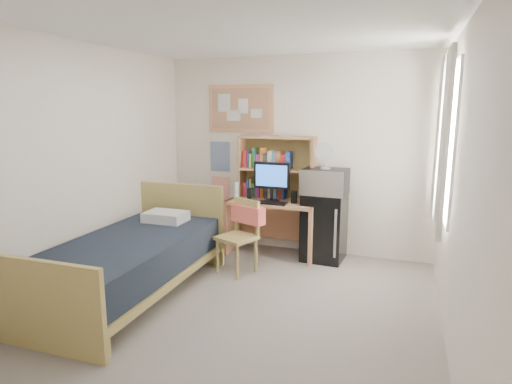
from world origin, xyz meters
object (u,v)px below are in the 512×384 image
(mini_fridge, at_px, (324,227))
(bed, at_px, (130,267))
(bulletin_board, at_px, (241,109))
(desk_chair, at_px, (237,237))
(monitor, at_px, (272,182))
(microwave, at_px, (325,181))
(speaker_right, at_px, (294,197))
(desk_fan, at_px, (326,157))
(desk, at_px, (273,227))
(speaker_left, at_px, (250,194))

(mini_fridge, height_order, bed, mini_fridge)
(bulletin_board, distance_m, desk_chair, 1.86)
(monitor, height_order, microwave, monitor)
(bulletin_board, height_order, mini_fridge, bulletin_board)
(desk_chair, height_order, mini_fridge, desk_chair)
(monitor, xyz_separation_m, speaker_right, (0.30, -0.00, -0.18))
(microwave, bearing_deg, mini_fridge, 90.00)
(bed, bearing_deg, desk_fan, 45.31)
(desk, bearing_deg, speaker_left, -168.69)
(mini_fridge, relative_size, desk_fan, 2.87)
(bed, bearing_deg, speaker_right, 51.08)
(desk, bearing_deg, desk_fan, 2.33)
(speaker_right, height_order, microwave, microwave)
(desk_chair, xyz_separation_m, bed, (-0.81, -0.96, -0.13))
(bulletin_board, height_order, bed, bulletin_board)
(bed, height_order, desk_fan, desk_fan)
(bulletin_board, bearing_deg, speaker_right, -22.66)
(desk_fan, bearing_deg, bulletin_board, 170.79)
(speaker_left, bearing_deg, microwave, 5.13)
(speaker_left, bearing_deg, monitor, -0.00)
(microwave, height_order, desk_fan, desk_fan)
(bulletin_board, distance_m, speaker_left, 1.19)
(bulletin_board, bearing_deg, bed, -102.46)
(microwave, bearing_deg, monitor, -169.92)
(bed, xyz_separation_m, monitor, (1.01, 1.67, 0.68))
(desk_chair, relative_size, bed, 0.39)
(desk, xyz_separation_m, desk_chair, (-0.21, -0.77, 0.07))
(speaker_left, relative_size, microwave, 0.29)
(speaker_left, xyz_separation_m, speaker_right, (0.60, -0.01, 0.00))
(desk_chair, bearing_deg, desk, 96.65)
(speaker_left, bearing_deg, speaker_right, -0.00)
(bulletin_board, bearing_deg, desk_fan, -12.65)
(desk_chair, distance_m, speaker_left, 0.81)
(desk, xyz_separation_m, speaker_right, (0.30, -0.06, 0.45))
(desk, distance_m, desk_chair, 0.80)
(bed, xyz_separation_m, speaker_right, (1.31, 1.67, 0.51))
(desk_chair, bearing_deg, desk_fan, 63.51)
(speaker_right, bearing_deg, bed, -127.49)
(bulletin_board, bearing_deg, desk_chair, -71.45)
(bulletin_board, distance_m, mini_fridge, 1.96)
(monitor, height_order, speaker_left, monitor)
(microwave, bearing_deg, desk, -174.97)
(mini_fridge, bearing_deg, speaker_left, -171.02)
(bed, distance_m, speaker_right, 2.18)
(mini_fridge, height_order, microwave, microwave)
(desk, distance_m, mini_fridge, 0.68)
(desk, bearing_deg, bulletin_board, 153.02)
(mini_fridge, distance_m, microwave, 0.59)
(desk, xyz_separation_m, desk_fan, (0.68, 0.02, 0.97))
(bed, xyz_separation_m, desk_fan, (1.69, 1.75, 1.03))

